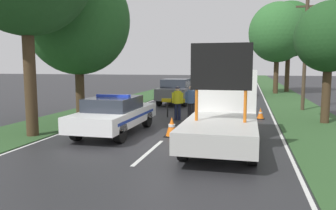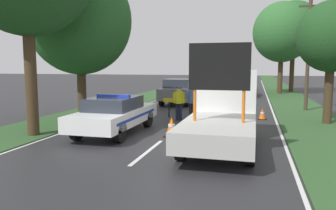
% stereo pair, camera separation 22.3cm
% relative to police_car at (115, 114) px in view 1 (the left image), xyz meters
% --- Properties ---
extents(ground_plane, '(160.00, 160.00, 0.00)m').
position_rel_police_car_xyz_m(ground_plane, '(2.08, -1.03, -0.74)').
color(ground_plane, '#28282B').
extents(lane_markings, '(8.23, 64.66, 0.01)m').
position_rel_police_car_xyz_m(lane_markings, '(2.08, 15.34, -0.74)').
color(lane_markings, silver).
rests_on(lane_markings, ground).
extents(grass_verge_left, '(3.05, 120.00, 0.03)m').
position_rel_police_car_xyz_m(grass_verge_left, '(-3.61, 18.97, -0.73)').
color(grass_verge_left, '#2D5128').
rests_on(grass_verge_left, ground).
extents(grass_verge_right, '(3.05, 120.00, 0.03)m').
position_rel_police_car_xyz_m(grass_verge_right, '(7.77, 18.97, -0.73)').
color(grass_verge_right, '#2D5128').
rests_on(grass_verge_right, ground).
extents(police_car, '(1.85, 4.90, 1.50)m').
position_rel_police_car_xyz_m(police_car, '(0.00, 0.00, 0.00)').
color(police_car, white).
rests_on(police_car, ground).
extents(work_truck, '(2.06, 5.54, 3.20)m').
position_rel_police_car_xyz_m(work_truck, '(4.16, -0.54, 0.39)').
color(work_truck, white).
rests_on(work_truck, ground).
extents(road_barrier, '(3.03, 0.08, 0.95)m').
position_rel_police_car_xyz_m(road_barrier, '(2.23, 4.25, 0.05)').
color(road_barrier, black).
rests_on(road_barrier, ground).
extents(police_officer, '(0.57, 0.36, 1.58)m').
position_rel_police_car_xyz_m(police_officer, '(1.66, 3.61, 0.19)').
color(police_officer, '#191E38').
rests_on(police_officer, ground).
extents(pedestrian_civilian, '(0.59, 0.38, 1.64)m').
position_rel_police_car_xyz_m(pedestrian_civilian, '(2.31, 3.62, 0.22)').
color(pedestrian_civilian, '#232326').
rests_on(pedestrian_civilian, ground).
extents(traffic_cone_near_police, '(0.52, 0.52, 0.72)m').
position_rel_police_car_xyz_m(traffic_cone_near_police, '(2.25, -0.07, -0.39)').
color(traffic_cone_near_police, black).
rests_on(traffic_cone_near_police, ground).
extents(traffic_cone_centre_front, '(0.52, 0.52, 0.71)m').
position_rel_police_car_xyz_m(traffic_cone_centre_front, '(4.73, 4.96, -0.39)').
color(traffic_cone_centre_front, black).
rests_on(traffic_cone_centre_front, ground).
extents(traffic_cone_near_truck, '(0.46, 0.46, 0.63)m').
position_rel_police_car_xyz_m(traffic_cone_near_truck, '(-0.98, 3.72, -0.43)').
color(traffic_cone_near_truck, black).
rests_on(traffic_cone_near_truck, ground).
extents(traffic_cone_behind_barrier, '(0.39, 0.39, 0.54)m').
position_rel_police_car_xyz_m(traffic_cone_behind_barrier, '(5.52, 4.82, -0.48)').
color(traffic_cone_behind_barrier, black).
rests_on(traffic_cone_behind_barrier, ground).
extents(traffic_cone_lane_edge, '(0.38, 0.38, 0.52)m').
position_rel_police_car_xyz_m(traffic_cone_lane_edge, '(2.59, 1.76, -0.49)').
color(traffic_cone_lane_edge, black).
rests_on(traffic_cone_lane_edge, ground).
extents(queued_car_suv_grey, '(1.91, 4.26, 1.69)m').
position_rel_police_car_xyz_m(queued_car_suv_grey, '(0.17, 10.05, 0.13)').
color(queued_car_suv_grey, slate).
rests_on(queued_car_suv_grey, ground).
extents(queued_car_sedan_black, '(1.73, 4.63, 1.41)m').
position_rel_police_car_xyz_m(queued_car_sedan_black, '(4.31, 17.41, -0.01)').
color(queued_car_sedan_black, black).
rests_on(queued_car_sedan_black, ground).
extents(queued_car_van_white, '(1.89, 4.70, 1.37)m').
position_rel_police_car_xyz_m(queued_car_van_white, '(3.94, 23.16, -0.00)').
color(queued_car_van_white, silver).
rests_on(queued_car_van_white, ground).
extents(roadside_tree_near_left, '(5.13, 5.13, 8.76)m').
position_rel_police_car_xyz_m(roadside_tree_near_left, '(8.57, 22.67, 5.30)').
color(roadside_tree_near_left, '#42301E').
rests_on(roadside_tree_near_left, ground).
extents(roadside_tree_near_right, '(2.93, 2.93, 5.37)m').
position_rel_police_car_xyz_m(roadside_tree_near_right, '(8.28, 4.22, 3.05)').
color(roadside_tree_near_right, '#42301E').
rests_on(roadside_tree_near_right, ground).
extents(roadside_tree_mid_right, '(5.14, 5.14, 8.28)m').
position_rel_police_car_xyz_m(roadside_tree_mid_right, '(7.34, 20.20, 4.82)').
color(roadside_tree_mid_right, '#42301E').
rests_on(roadside_tree_mid_right, ground).
extents(roadside_tree_far_left, '(4.96, 4.96, 7.35)m').
position_rel_police_car_xyz_m(roadside_tree_far_left, '(-3.07, 2.95, 3.99)').
color(roadside_tree_far_left, '#42301E').
rests_on(roadside_tree_far_left, ground).
extents(utility_pole, '(1.20, 0.20, 6.52)m').
position_rel_police_car_xyz_m(utility_pole, '(7.98, 8.59, 2.63)').
color(utility_pole, '#473828').
rests_on(utility_pole, ground).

